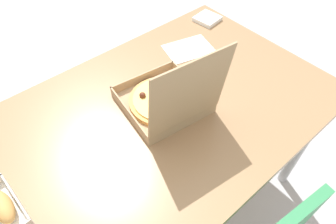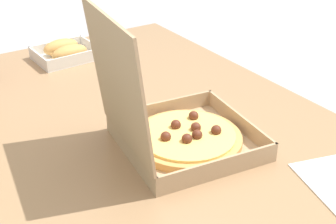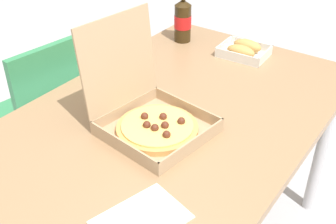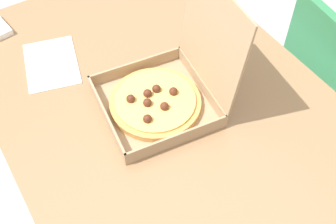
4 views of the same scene
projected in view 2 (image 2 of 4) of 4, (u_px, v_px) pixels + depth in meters
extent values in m
cube|color=#997551|center=(159.00, 138.00, 1.13)|extent=(1.44, 0.87, 0.03)
cylinder|color=#B7B7BC|center=(151.00, 118.00, 1.95)|extent=(0.05, 0.05, 0.70)
cube|color=tan|center=(187.00, 144.00, 1.07)|extent=(0.32, 0.32, 0.01)
cube|color=tan|center=(239.00, 122.00, 1.11)|extent=(0.28, 0.04, 0.04)
cube|color=tan|center=(219.00, 168.00, 0.95)|extent=(0.04, 0.28, 0.04)
cube|color=tan|center=(161.00, 109.00, 1.17)|extent=(0.04, 0.28, 0.04)
cube|color=tan|center=(130.00, 150.00, 1.00)|extent=(0.28, 0.04, 0.04)
cube|color=tan|center=(117.00, 83.00, 0.92)|extent=(0.29, 0.07, 0.29)
cylinder|color=tan|center=(187.00, 139.00, 1.06)|extent=(0.25, 0.25, 0.02)
cylinder|color=#EAC666|center=(187.00, 135.00, 1.06)|extent=(0.22, 0.22, 0.01)
sphere|color=#562819|center=(194.00, 116.00, 1.12)|extent=(0.02, 0.02, 0.02)
sphere|color=#562819|center=(216.00, 130.00, 1.06)|extent=(0.02, 0.02, 0.02)
sphere|color=#562819|center=(187.00, 139.00, 1.02)|extent=(0.02, 0.02, 0.02)
sphere|color=#562819|center=(197.00, 135.00, 1.04)|extent=(0.02, 0.02, 0.02)
sphere|color=#562819|center=(196.00, 127.00, 1.07)|extent=(0.02, 0.02, 0.02)
sphere|color=#562819|center=(176.00, 125.00, 1.08)|extent=(0.02, 0.02, 0.02)
sphere|color=#562819|center=(166.00, 137.00, 1.03)|extent=(0.02, 0.02, 0.02)
cube|color=white|center=(66.00, 58.00, 1.52)|extent=(0.16, 0.20, 0.00)
cube|color=silver|center=(91.00, 46.00, 1.56)|extent=(0.15, 0.01, 0.03)
cube|color=silver|center=(38.00, 59.00, 1.47)|extent=(0.15, 0.01, 0.03)
cube|color=silver|center=(75.00, 59.00, 1.46)|extent=(0.01, 0.19, 0.03)
cube|color=silver|center=(56.00, 46.00, 1.57)|extent=(0.01, 0.19, 0.03)
ellipsoid|color=tan|center=(70.00, 53.00, 1.49)|extent=(0.06, 0.12, 0.05)
ellipsoid|color=tan|center=(61.00, 47.00, 1.53)|extent=(0.06, 0.12, 0.05)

